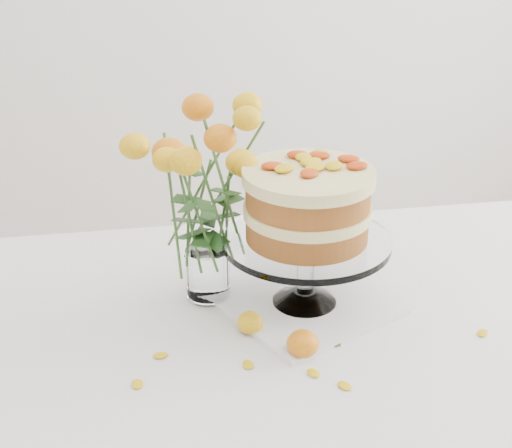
{
  "coord_description": "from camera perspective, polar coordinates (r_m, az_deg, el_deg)",
  "views": [
    {
      "loc": [
        -0.27,
        -1.04,
        1.46
      ],
      "look_at": [
        -0.07,
        0.1,
        0.92
      ],
      "focal_mm": 50.0,
      "sensor_mm": 36.0,
      "label": 1
    }
  ],
  "objects": [
    {
      "name": "stray_petal_c",
      "position": [
        1.15,
        7.09,
        -12.74
      ],
      "size": [
        0.03,
        0.02,
        0.0
      ],
      "primitive_type": "ellipsoid",
      "color": "yellow",
      "rests_on": "table"
    },
    {
      "name": "loose_rose_near",
      "position": [
        1.26,
        -0.47,
        -7.89
      ],
      "size": [
        0.08,
        0.05,
        0.04
      ],
      "rotation": [
        0.0,
        0.0,
        0.35
      ],
      "color": "yellow",
      "rests_on": "table"
    },
    {
      "name": "stray_petal_f",
      "position": [
        1.32,
        17.67,
        -8.31
      ],
      "size": [
        0.03,
        0.02,
        0.0
      ],
      "primitive_type": "ellipsoid",
      "color": "yellow",
      "rests_on": "table"
    },
    {
      "name": "napkin",
      "position": [
        1.34,
        3.88,
        -6.32
      ],
      "size": [
        0.37,
        0.37,
        0.01
      ],
      "primitive_type": "cube",
      "rotation": [
        0.0,
        0.0,
        0.45
      ],
      "color": "white",
      "rests_on": "table"
    },
    {
      "name": "rose_vase",
      "position": [
        1.26,
        -4.12,
        3.55
      ],
      "size": [
        0.35,
        0.35,
        0.41
      ],
      "rotation": [
        0.0,
        0.0,
        0.36
      ],
      "color": "white",
      "rests_on": "table"
    },
    {
      "name": "table",
      "position": [
        1.34,
        3.86,
        -11.02
      ],
      "size": [
        1.43,
        0.93,
        0.76
      ],
      "color": "tan",
      "rests_on": "ground"
    },
    {
      "name": "stray_petal_e",
      "position": [
        1.16,
        -9.48,
        -12.53
      ],
      "size": [
        0.03,
        0.02,
        0.0
      ],
      "primitive_type": "ellipsoid",
      "color": "yellow",
      "rests_on": "table"
    },
    {
      "name": "stray_petal_d",
      "position": [
        1.22,
        -7.65,
        -10.39
      ],
      "size": [
        0.03,
        0.02,
        0.0
      ],
      "primitive_type": "ellipsoid",
      "color": "yellow",
      "rests_on": "table"
    },
    {
      "name": "stray_petal_a",
      "position": [
        1.19,
        -0.63,
        -11.2
      ],
      "size": [
        0.03,
        0.02,
        0.0
      ],
      "primitive_type": "ellipsoid",
      "color": "yellow",
      "rests_on": "table"
    },
    {
      "name": "stray_petal_b",
      "position": [
        1.17,
        4.62,
        -11.81
      ],
      "size": [
        0.03,
        0.02,
        0.0
      ],
      "primitive_type": "ellipsoid",
      "color": "yellow",
      "rests_on": "table"
    },
    {
      "name": "loose_rose_far",
      "position": [
        1.2,
        3.79,
        -9.54
      ],
      "size": [
        0.1,
        0.05,
        0.05
      ],
      "rotation": [
        0.0,
        0.0,
        0.19
      ],
      "color": "#DC5E0A",
      "rests_on": "table"
    },
    {
      "name": "cake_stand",
      "position": [
        1.26,
        4.13,
        0.98
      ],
      "size": [
        0.3,
        0.3,
        0.27
      ],
      "rotation": [
        0.0,
        0.0,
        0.13
      ],
      "color": "white",
      "rests_on": "napkin"
    }
  ]
}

